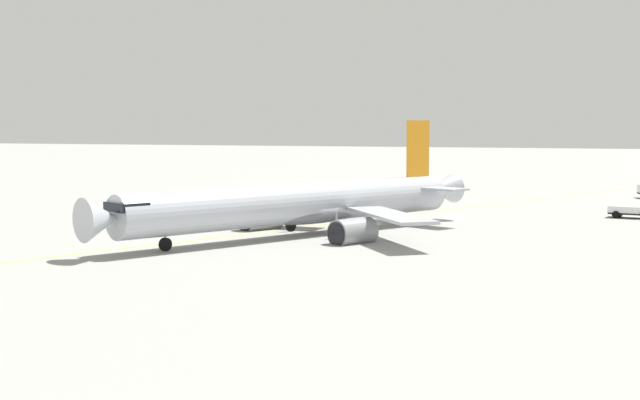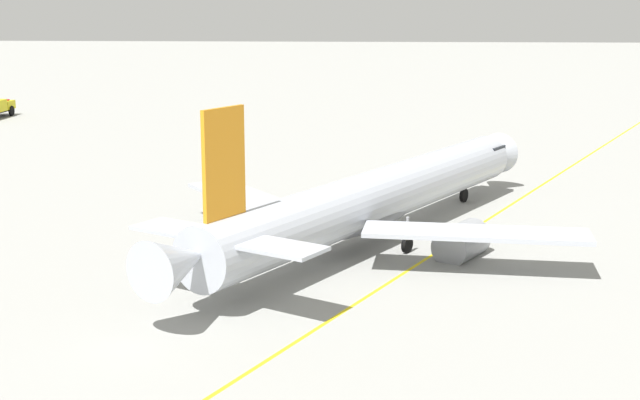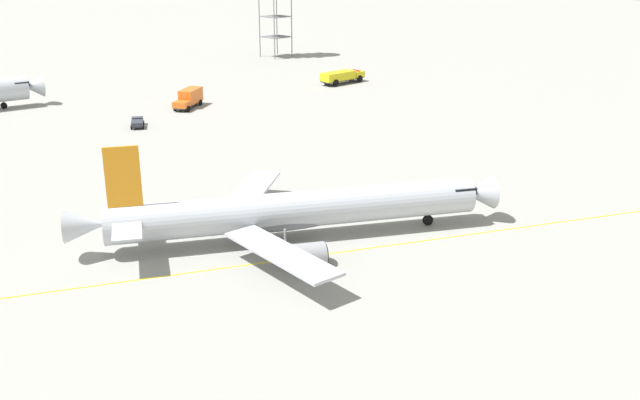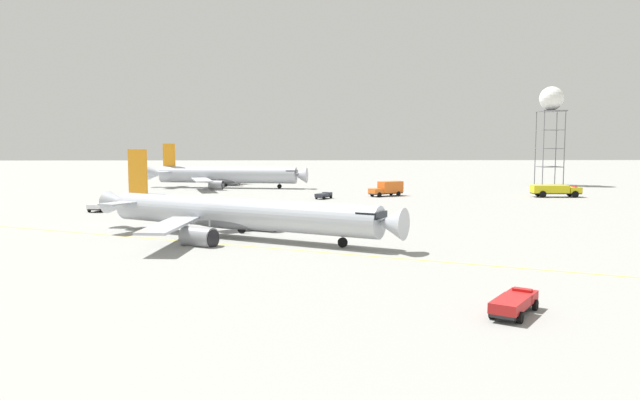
# 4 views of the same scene
# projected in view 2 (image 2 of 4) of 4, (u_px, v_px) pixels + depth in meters

# --- Properties ---
(ground_plane) EXTENTS (600.00, 600.00, 0.00)m
(ground_plane) POSITION_uv_depth(u_px,v_px,m) (344.00, 244.00, 59.70)
(ground_plane) COLOR gray
(airliner_main) EXTENTS (26.83, 38.93, 10.85)m
(airliner_main) POSITION_uv_depth(u_px,v_px,m) (374.00, 201.00, 59.92)
(airliner_main) COLOR #B2B7C1
(airliner_main) RESTS_ON ground_plane
(taxiway_centreline) EXTENTS (84.63, 177.62, 0.01)m
(taxiway_centreline) POSITION_uv_depth(u_px,v_px,m) (439.00, 251.00, 58.18)
(taxiway_centreline) COLOR yellow
(taxiway_centreline) RESTS_ON ground_plane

